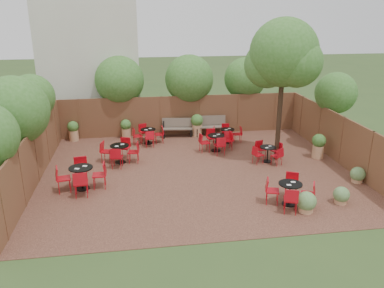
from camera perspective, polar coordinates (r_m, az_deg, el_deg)
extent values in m
plane|color=#354F23|center=(15.50, 0.73, -4.07)|extent=(80.00, 80.00, 0.00)
cube|color=#3C2118|center=(15.49, 0.73, -4.04)|extent=(12.00, 10.00, 0.02)
cube|color=#573220|center=(19.87, -1.59, 4.19)|extent=(12.00, 0.08, 2.00)
cube|color=#573220|center=(15.40, -21.88, -1.66)|extent=(0.08, 10.00, 2.00)
cube|color=#573220|center=(17.11, 20.99, 0.46)|extent=(0.08, 10.00, 2.00)
cube|color=beige|center=(22.27, -14.54, 13.07)|extent=(5.00, 4.00, 8.00)
sphere|color=#346821|center=(17.94, -22.34, 6.35)|extent=(1.94, 1.94, 1.94)
sphere|color=#346821|center=(15.05, -24.53, 4.45)|extent=(2.44, 2.44, 2.44)
sphere|color=#346821|center=(20.06, -10.53, 9.09)|extent=(2.44, 2.44, 2.44)
sphere|color=#346821|center=(20.15, -0.41, 9.46)|extent=(2.46, 2.46, 2.46)
sphere|color=#346821|center=(20.98, 7.75, 9.45)|extent=(2.19, 2.19, 2.19)
sphere|color=#346821|center=(18.71, 20.24, 6.99)|extent=(1.85, 1.85, 1.85)
cylinder|color=black|center=(16.52, 12.72, 5.57)|extent=(0.25, 0.25, 4.70)
sphere|color=#346821|center=(16.18, 13.26, 12.87)|extent=(2.72, 2.72, 2.72)
sphere|color=#346821|center=(16.44, 10.96, 11.29)|extent=(1.90, 1.90, 1.90)
sphere|color=#346821|center=(16.00, 15.06, 11.47)|extent=(1.98, 1.98, 1.98)
cube|color=brown|center=(19.56, -2.13, 2.27)|extent=(1.53, 0.63, 0.05)
cube|color=brown|center=(19.67, -2.21, 3.18)|extent=(1.49, 0.30, 0.45)
cube|color=black|center=(19.57, -4.09, 1.54)|extent=(0.11, 0.45, 0.40)
cube|color=black|center=(19.71, -0.17, 1.72)|extent=(0.11, 0.45, 0.40)
cube|color=brown|center=(19.80, 2.75, 2.54)|extent=(1.60, 0.55, 0.05)
cube|color=brown|center=(19.92, 2.64, 3.50)|extent=(1.58, 0.19, 0.48)
cube|color=black|center=(19.75, 0.70, 1.79)|extent=(0.08, 0.48, 0.42)
cube|color=black|center=(20.02, 4.75, 1.96)|extent=(0.08, 0.48, 0.42)
cylinder|color=black|center=(13.36, 13.91, -8.47)|extent=(0.44, 0.44, 0.03)
cylinder|color=black|center=(13.20, 14.04, -7.09)|extent=(0.05, 0.05, 0.71)
cylinder|color=black|center=(13.05, 14.16, -5.66)|extent=(0.77, 0.77, 0.03)
cube|color=white|center=(13.15, 14.53, -5.38)|extent=(0.17, 0.15, 0.02)
cube|color=white|center=(12.90, 13.96, -5.82)|extent=(0.17, 0.15, 0.02)
cylinder|color=black|center=(16.75, 10.89, -2.50)|extent=(0.39, 0.39, 0.03)
cylinder|color=black|center=(16.64, 10.96, -1.49)|extent=(0.04, 0.04, 0.62)
cylinder|color=black|center=(16.53, 11.03, -0.46)|extent=(0.67, 0.67, 0.03)
cube|color=white|center=(16.62, 11.30, -0.29)|extent=(0.15, 0.13, 0.01)
cube|color=white|center=(16.40, 10.86, -0.53)|extent=(0.15, 0.13, 0.01)
cylinder|color=black|center=(18.81, -6.36, 0.14)|extent=(0.42, 0.42, 0.03)
cylinder|color=black|center=(18.70, -6.40, 1.12)|extent=(0.05, 0.05, 0.66)
cylinder|color=black|center=(18.60, -6.44, 2.12)|extent=(0.72, 0.72, 0.03)
cube|color=white|center=(18.67, -6.10, 2.27)|extent=(0.15, 0.12, 0.01)
cube|color=white|center=(18.48, -6.72, 2.07)|extent=(0.15, 0.12, 0.01)
cylinder|color=black|center=(17.75, 3.49, -0.93)|extent=(0.44, 0.44, 0.03)
cylinder|color=black|center=(17.63, 3.52, 0.15)|extent=(0.05, 0.05, 0.69)
cylinder|color=black|center=(17.52, 3.54, 1.25)|extent=(0.75, 0.75, 0.03)
cube|color=white|center=(17.61, 3.87, 1.41)|extent=(0.14, 0.10, 0.01)
cube|color=white|center=(17.38, 3.30, 1.19)|extent=(0.14, 0.10, 0.01)
cylinder|color=black|center=(18.89, 5.13, 0.27)|extent=(0.40, 0.40, 0.03)
cylinder|color=black|center=(18.79, 5.15, 1.19)|extent=(0.04, 0.04, 0.63)
cylinder|color=black|center=(18.69, 5.18, 2.13)|extent=(0.68, 0.68, 0.03)
cube|color=white|center=(18.78, 5.45, 2.27)|extent=(0.14, 0.11, 0.01)
cube|color=white|center=(18.56, 4.99, 2.09)|extent=(0.14, 0.11, 0.01)
cylinder|color=black|center=(16.62, -10.38, -2.63)|extent=(0.45, 0.45, 0.03)
cylinder|color=black|center=(16.49, -10.45, -1.45)|extent=(0.05, 0.05, 0.72)
cylinder|color=black|center=(16.37, -10.53, -0.23)|extent=(0.78, 0.78, 0.03)
cube|color=white|center=(16.44, -10.10, -0.04)|extent=(0.16, 0.13, 0.02)
cube|color=white|center=(16.25, -10.91, -0.32)|extent=(0.16, 0.13, 0.02)
cylinder|color=black|center=(14.56, -15.64, -6.24)|extent=(0.49, 0.49, 0.03)
cylinder|color=black|center=(14.41, -15.78, -4.82)|extent=(0.06, 0.06, 0.77)
cylinder|color=black|center=(14.26, -15.92, -3.36)|extent=(0.84, 0.84, 0.03)
cube|color=white|center=(14.31, -15.36, -3.11)|extent=(0.17, 0.14, 0.02)
cube|color=white|center=(14.14, -16.43, -3.48)|extent=(0.17, 0.14, 0.02)
cylinder|color=tan|center=(19.65, -9.57, 1.55)|extent=(0.44, 0.44, 0.50)
sphere|color=#346821|center=(19.52, -9.64, 2.79)|extent=(0.52, 0.52, 0.52)
cylinder|color=tan|center=(19.74, 0.73, 2.02)|extent=(0.51, 0.51, 0.58)
sphere|color=#346821|center=(19.60, 0.73, 3.47)|extent=(0.61, 0.61, 0.61)
cylinder|color=tan|center=(19.87, -16.85, 1.19)|extent=(0.44, 0.44, 0.51)
sphere|color=#346821|center=(19.74, -16.97, 2.45)|extent=(0.53, 0.53, 0.53)
cylinder|color=tan|center=(17.65, 17.87, -1.06)|extent=(0.48, 0.48, 0.55)
sphere|color=#346821|center=(17.49, 18.03, 0.46)|extent=(0.58, 0.58, 0.58)
cylinder|color=tan|center=(13.92, 20.84, -7.72)|extent=(0.39, 0.39, 0.18)
sphere|color=#537B40|center=(13.82, 20.94, -6.90)|extent=(0.53, 0.53, 0.53)
cylinder|color=tan|center=(13.02, 16.24, -9.02)|extent=(0.46, 0.46, 0.21)
sphere|color=#537B40|center=(12.90, 16.35, -8.00)|extent=(0.62, 0.62, 0.62)
cylinder|color=tan|center=(15.76, 22.91, -4.82)|extent=(0.40, 0.40, 0.18)
sphere|color=#537B40|center=(15.68, 23.01, -4.06)|extent=(0.54, 0.54, 0.54)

